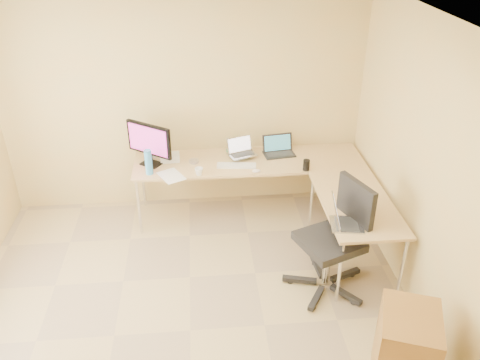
{
  "coord_description": "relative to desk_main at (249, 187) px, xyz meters",
  "views": [
    {
      "loc": [
        0.15,
        -3.2,
        3.36
      ],
      "look_at": [
        0.55,
        1.1,
        0.9
      ],
      "focal_mm": 36.96,
      "sensor_mm": 36.0,
      "label": 1
    }
  ],
  "objects": [
    {
      "name": "desk_fan",
      "position": [
        -1.13,
        0.2,
        0.52
      ],
      "size": [
        0.31,
        0.31,
        0.3
      ],
      "primitive_type": "cylinder",
      "rotation": [
        0.0,
        0.0,
        -0.42
      ],
      "color": "white",
      "rests_on": "desk_main"
    },
    {
      "name": "mug",
      "position": [
        -0.58,
        -0.3,
        0.41
      ],
      "size": [
        0.1,
        0.1,
        0.09
      ],
      "primitive_type": "imported",
      "rotation": [
        0.0,
        0.0,
        0.06
      ],
      "color": "white",
      "rests_on": "desk_main"
    },
    {
      "name": "cabinet",
      "position": [
        0.92,
        -2.56,
        -0.01
      ],
      "size": [
        0.58,
        0.64,
        0.73
      ],
      "primitive_type": "cube",
      "rotation": [
        0.0,
        0.0,
        -0.36
      ],
      "color": "brown",
      "rests_on": "ground"
    },
    {
      "name": "papers",
      "position": [
        -0.89,
        -0.3,
        0.37
      ],
      "size": [
        0.34,
        0.38,
        0.01
      ],
      "primitive_type": "cube",
      "rotation": [
        0.0,
        0.0,
        0.49
      ],
      "color": "white",
      "rests_on": "desk_main"
    },
    {
      "name": "laptop_return",
      "position": [
        0.76,
        -1.39,
        0.48
      ],
      "size": [
        0.39,
        0.33,
        0.23
      ],
      "primitive_type": "cube",
      "rotation": [
        0.0,
        0.0,
        1.41
      ],
      "color": "#ACAEB9",
      "rests_on": "desk_return"
    },
    {
      "name": "black_cup",
      "position": [
        0.61,
        -0.3,
        0.43
      ],
      "size": [
        0.08,
        0.08,
        0.13
      ],
      "primitive_type": "cylinder",
      "rotation": [
        0.0,
        0.0,
        0.03
      ],
      "color": "black",
      "rests_on": "desk_main"
    },
    {
      "name": "water_bottle",
      "position": [
        -1.13,
        -0.22,
        0.51
      ],
      "size": [
        0.1,
        0.1,
        0.29
      ],
      "primitive_type": "cylinder",
      "rotation": [
        0.0,
        0.0,
        0.32
      ],
      "color": "#3D91D6",
      "rests_on": "desk_main"
    },
    {
      "name": "laptop_black",
      "position": [
        0.37,
        0.11,
        0.48
      ],
      "size": [
        0.39,
        0.31,
        0.23
      ],
      "primitive_type": "cube",
      "rotation": [
        0.0,
        0.0,
        0.14
      ],
      "color": "black",
      "rests_on": "desk_main"
    },
    {
      "name": "floor",
      "position": [
        -0.72,
        -1.85,
        -0.36
      ],
      "size": [
        4.5,
        4.5,
        0.0
      ],
      "primitive_type": "plane",
      "color": "tan",
      "rests_on": "ground"
    },
    {
      "name": "office_chair",
      "position": [
        0.61,
        -1.38,
        0.14
      ],
      "size": [
        0.89,
        0.89,
        1.14
      ],
      "primitive_type": "cube",
      "rotation": [
        0.0,
        0.0,
        0.38
      ],
      "color": "black",
      "rests_on": "ground"
    },
    {
      "name": "mouse",
      "position": [
        0.05,
        -0.3,
        0.38
      ],
      "size": [
        0.1,
        0.08,
        0.03
      ],
      "primitive_type": "ellipsoid",
      "rotation": [
        0.0,
        0.0,
        -0.2
      ],
      "color": "white",
      "rests_on": "desk_main"
    },
    {
      "name": "cd_stack",
      "position": [
        -0.64,
        0.0,
        0.38
      ],
      "size": [
        0.13,
        0.13,
        0.03
      ],
      "primitive_type": "cylinder",
      "rotation": [
        0.0,
        0.0,
        -0.18
      ],
      "color": "silver",
      "rests_on": "desk_main"
    },
    {
      "name": "wall_back",
      "position": [
        -0.72,
        0.4,
        0.93
      ],
      "size": [
        4.5,
        0.0,
        4.5
      ],
      "primitive_type": "plane",
      "rotation": [
        1.57,
        0.0,
        0.0
      ],
      "color": "tan",
      "rests_on": "ground"
    },
    {
      "name": "book_stack",
      "position": [
        -0.11,
        0.17,
        0.39
      ],
      "size": [
        0.28,
        0.31,
        0.04
      ],
      "primitive_type": "cube",
      "rotation": [
        0.0,
        0.0,
        0.42
      ],
      "color": "#228166",
      "rests_on": "desk_main"
    },
    {
      "name": "desk_main",
      "position": [
        0.0,
        0.0,
        0.0
      ],
      "size": [
        2.65,
        0.7,
        0.73
      ],
      "primitive_type": "cube",
      "color": "tan",
      "rests_on": "ground"
    },
    {
      "name": "monitor",
      "position": [
        -1.12,
        0.0,
        0.62
      ],
      "size": [
        0.58,
        0.49,
        0.5
      ],
      "primitive_type": "cube",
      "rotation": [
        0.0,
        0.0,
        -0.62
      ],
      "color": "black",
      "rests_on": "desk_main"
    },
    {
      "name": "ceiling",
      "position": [
        -0.72,
        -1.85,
        2.24
      ],
      "size": [
        4.5,
        4.5,
        0.0
      ],
      "primitive_type": "plane",
      "rotation": [
        3.14,
        0.0,
        0.0
      ],
      "color": "white",
      "rests_on": "ground"
    },
    {
      "name": "keyboard",
      "position": [
        -0.16,
        -0.14,
        0.38
      ],
      "size": [
        0.45,
        0.18,
        0.02
      ],
      "primitive_type": "cube",
      "rotation": [
        0.0,
        0.0,
        -0.12
      ],
      "color": "silver",
      "rests_on": "desk_main"
    },
    {
      "name": "white_box",
      "position": [
        -0.91,
        0.08,
        0.4
      ],
      "size": [
        0.23,
        0.17,
        0.08
      ],
      "primitive_type": "cube",
      "rotation": [
        0.0,
        0.0,
        0.04
      ],
      "color": "silver",
      "rests_on": "desk_main"
    },
    {
      "name": "desk_return",
      "position": [
        0.98,
        -1.0,
        0.0
      ],
      "size": [
        0.7,
        1.3,
        0.73
      ],
      "primitive_type": "cube",
      "color": "tan",
      "rests_on": "ground"
    },
    {
      "name": "laptop_center",
      "position": [
        -0.08,
        0.06,
        0.51
      ],
      "size": [
        0.37,
        0.33,
        0.2
      ],
      "primitive_type": "cube",
      "rotation": [
        0.0,
        0.0,
        0.35
      ],
      "color": "#BBBCC4",
      "rests_on": "desk_main"
    },
    {
      "name": "wall_right",
      "position": [
        1.38,
        -1.85,
        0.93
      ],
      "size": [
        0.0,
        4.5,
        4.5
      ],
      "primitive_type": "plane",
      "rotation": [
        1.57,
        0.0,
        -1.57
      ],
      "color": "tan",
      "rests_on": "ground"
    }
  ]
}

